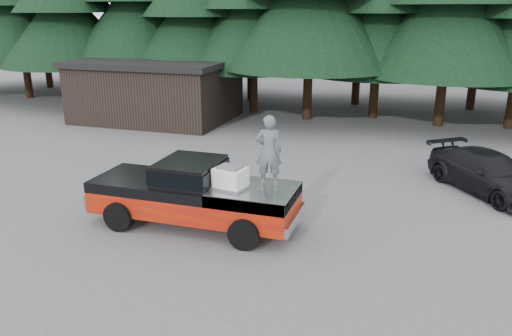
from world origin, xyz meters
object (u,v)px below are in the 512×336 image
(man_on_bed, at_px, (269,151))
(parked_car, at_px, (488,173))
(air_compressor, at_px, (230,179))
(utility_building, at_px, (157,89))
(pickup_truck, at_px, (194,203))

(man_on_bed, relative_size, parked_car, 0.42)
(air_compressor, bearing_deg, utility_building, 136.28)
(parked_car, distance_m, utility_building, 17.88)
(utility_building, bearing_deg, pickup_truck, -57.61)
(parked_car, xyz_separation_m, utility_building, (-16.33, 7.23, 0.98))
(air_compressor, bearing_deg, parked_car, 49.77)
(parked_car, bearing_deg, pickup_truck, 177.40)
(pickup_truck, height_order, utility_building, utility_building)
(pickup_truck, distance_m, man_on_bed, 2.69)
(parked_car, height_order, utility_building, utility_building)
(parked_car, bearing_deg, utility_building, 119.79)
(man_on_bed, distance_m, utility_building, 16.08)
(utility_building, bearing_deg, air_compressor, -54.40)
(air_compressor, xyz_separation_m, man_on_bed, (0.90, 0.53, 0.70))
(pickup_truck, xyz_separation_m, utility_building, (-8.08, 12.74, 1.00))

